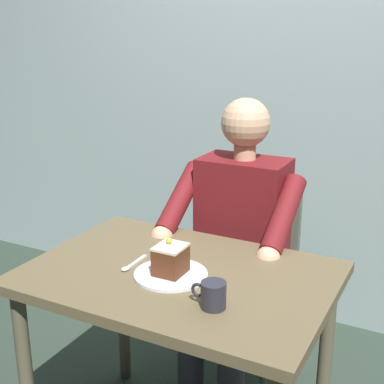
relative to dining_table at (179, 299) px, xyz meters
The scene contains 8 objects.
cafe_rear_panel 1.52m from the dining_table, 90.00° to the right, with size 6.40×0.12×3.00m, color #95A9AA.
dining_table is the anchor object (origin of this frame).
chair 0.67m from the dining_table, 90.00° to the right, with size 0.42×0.42×0.89m.
seated_person 0.48m from the dining_table, 90.00° to the right, with size 0.53×0.58×1.26m.
dessert_plate 0.11m from the dining_table, 77.59° to the left, with size 0.24×0.24×0.01m, color white.
cake_slice 0.16m from the dining_table, 77.38° to the left, with size 0.09×0.10×0.12m.
coffee_cup 0.29m from the dining_table, 141.43° to the left, with size 0.11×0.07×0.08m.
dessert_spoon 0.20m from the dining_table, 13.32° to the left, with size 0.03×0.14×0.01m.
Camera 1 is at (-0.78, 1.40, 1.53)m, focal length 49.71 mm.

